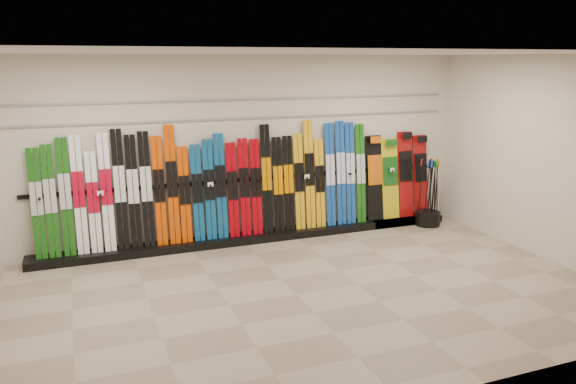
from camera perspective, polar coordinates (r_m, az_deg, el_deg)
name	(u,v)px	position (r m, az deg, el deg)	size (l,w,h in m)	color
floor	(296,294)	(7.27, 0.81, -10.37)	(8.00, 8.00, 0.00)	gray
back_wall	(238,150)	(9.13, -5.06, 4.32)	(8.00, 8.00, 0.00)	beige
right_wall	(549,159)	(9.07, 25.01, 3.06)	(5.00, 5.00, 0.00)	beige
ceiling	(297,52)	(6.66, 0.90, 14.00)	(8.00, 8.00, 0.00)	silver
ski_rack_base	(257,237)	(9.33, -3.17, -4.56)	(8.00, 0.40, 0.12)	black
skis	(215,187)	(8.96, -7.42, 0.53)	(5.37, 0.23, 1.83)	#185D12
snowboards	(397,177)	(10.31, 11.00, 1.53)	(1.25, 0.24, 1.54)	black
pole_bin	(428,218)	(10.44, 14.00, -2.61)	(0.44, 0.44, 0.25)	black
ski_poles	(431,192)	(10.34, 14.33, -0.01)	(0.34, 0.35, 1.18)	black
slatwall_rail_0	(238,119)	(9.05, -5.09, 7.43)	(7.60, 0.02, 0.03)	gray
slatwall_rail_1	(238,100)	(9.03, -5.13, 9.32)	(7.60, 0.02, 0.03)	gray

